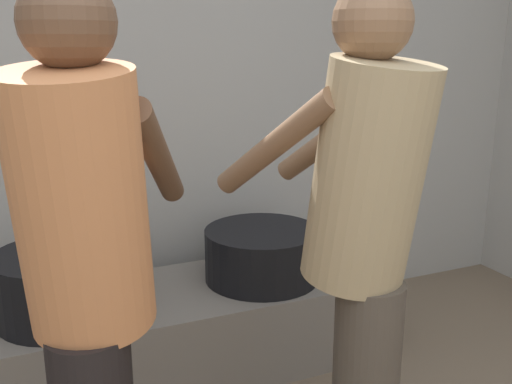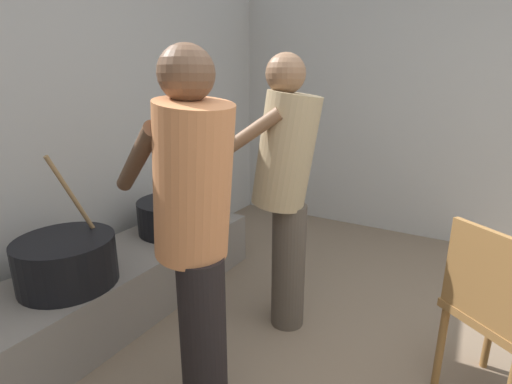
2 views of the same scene
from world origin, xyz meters
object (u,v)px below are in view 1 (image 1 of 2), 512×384
(cooking_pot_main, at_px, (62,283))
(cook_in_tan_shirt, at_px, (364,233))
(cooking_pot_secondary, at_px, (262,254))
(cook_in_orange_shirt, at_px, (87,273))

(cooking_pot_main, distance_m, cook_in_tan_shirt, 1.26)
(cooking_pot_secondary, relative_size, cook_in_tan_shirt, 0.33)
(cooking_pot_main, height_order, cook_in_orange_shirt, cook_in_orange_shirt)
(cooking_pot_main, distance_m, cook_in_orange_shirt, 0.97)
(cooking_pot_main, relative_size, cook_in_orange_shirt, 0.45)
(cooking_pot_secondary, bearing_deg, cooking_pot_main, -178.66)
(cooking_pot_secondary, xyz_separation_m, cook_in_orange_shirt, (-0.86, -0.91, 0.40))
(cooking_pot_secondary, distance_m, cook_in_orange_shirt, 1.31)
(cooking_pot_secondary, bearing_deg, cook_in_tan_shirt, -96.09)
(cooking_pot_main, xyz_separation_m, cook_in_orange_shirt, (0.01, -0.89, 0.39))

